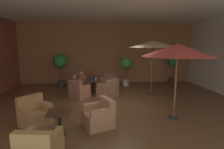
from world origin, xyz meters
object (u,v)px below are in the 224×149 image
at_px(armchair_front_left_west, 79,91).
at_px(potted_tree_mid_left, 126,65).
at_px(armchair_front_left_south, 81,84).
at_px(armchair_front_right_north, 35,114).
at_px(patio_umbrella_center_beige, 178,51).
at_px(armchair_front_left_north, 108,90).
at_px(patron_blue_shirt, 81,78).
at_px(armchair_front_left_east, 107,84).
at_px(cafe_table_front_left, 93,83).
at_px(potted_tree_left_corner, 172,63).
at_px(open_laptop, 92,79).
at_px(iced_drink_cup, 96,79).
at_px(patio_umbrella_tall_red, 153,44).
at_px(cafe_table_front_right, 59,117).
at_px(potted_tree_mid_right, 60,64).
at_px(armchair_front_right_south, 99,116).

xyz_separation_m(armchair_front_left_west, potted_tree_mid_left, (2.51, 2.26, 0.91)).
relative_size(armchair_front_left_south, potted_tree_mid_left, 0.62).
height_order(armchair_front_right_north, patio_umbrella_center_beige, patio_umbrella_center_beige).
bearing_deg(armchair_front_left_west, armchair_front_left_north, 5.38).
xyz_separation_m(patio_umbrella_center_beige, patron_blue_shirt, (-3.39, 4.04, -1.56)).
bearing_deg(armchair_front_right_north, patio_umbrella_center_beige, 1.30).
bearing_deg(armchair_front_left_east, armchair_front_right_north, -119.87).
height_order(armchair_front_left_south, armchair_front_left_west, armchair_front_left_south).
bearing_deg(armchair_front_left_north, cafe_table_front_left, 138.80).
bearing_deg(potted_tree_left_corner, armchair_front_left_east, -161.86).
bearing_deg(open_laptop, potted_tree_mid_left, 38.71).
relative_size(cafe_table_front_left, armchair_front_right_north, 0.77).
bearing_deg(patio_umbrella_center_beige, open_laptop, 130.58).
relative_size(cafe_table_front_left, patio_umbrella_center_beige, 0.34).
height_order(armchair_front_left_south, potted_tree_left_corner, potted_tree_left_corner).
bearing_deg(iced_drink_cup, patron_blue_shirt, 136.31).
height_order(armchair_front_left_east, armchair_front_right_north, armchair_front_right_north).
bearing_deg(patron_blue_shirt, potted_tree_left_corner, 13.66).
xyz_separation_m(patio_umbrella_tall_red, open_laptop, (-2.93, 0.34, -1.73)).
height_order(iced_drink_cup, open_laptop, open_laptop).
relative_size(armchair_front_left_north, patio_umbrella_center_beige, 0.46).
relative_size(potted_tree_mid_left, iced_drink_cup, 15.76).
bearing_deg(potted_tree_left_corner, armchair_front_right_north, -140.27).
distance_m(armchair_front_left_south, potted_tree_left_corner, 5.90).
height_order(cafe_table_front_left, open_laptop, open_laptop).
bearing_deg(potted_tree_mid_left, patio_umbrella_center_beige, -79.99).
relative_size(armchair_front_left_south, cafe_table_front_right, 1.60).
bearing_deg(armchair_front_left_west, open_laptop, 50.96).
bearing_deg(potted_tree_left_corner, iced_drink_cup, -156.45).
xyz_separation_m(cafe_table_front_left, iced_drink_cup, (0.14, -0.04, 0.21)).
distance_m(armchair_front_left_west, potted_tree_mid_right, 2.90).
bearing_deg(armchair_front_left_east, open_laptop, -135.76).
xyz_separation_m(armchair_front_left_south, armchair_front_left_west, (0.06, -1.52, 0.00)).
bearing_deg(armchair_front_left_north, armchair_front_left_west, -174.62).
bearing_deg(armchair_front_right_north, armchair_front_right_south, -7.86).
bearing_deg(armchair_front_left_south, iced_drink_cup, -43.86).
xyz_separation_m(cafe_table_front_left, cafe_table_front_right, (-0.75, -4.17, -0.01)).
height_order(armchair_front_left_north, cafe_table_front_right, armchair_front_left_north).
height_order(patio_umbrella_center_beige, potted_tree_mid_right, patio_umbrella_center_beige).
bearing_deg(potted_tree_mid_left, armchair_front_left_east, -145.47).
height_order(cafe_table_front_left, patio_umbrella_tall_red, patio_umbrella_tall_red).
distance_m(armchair_front_left_north, patron_blue_shirt, 1.97).
relative_size(cafe_table_front_left, armchair_front_right_south, 0.80).
bearing_deg(patio_umbrella_tall_red, cafe_table_front_left, 171.70).
xyz_separation_m(cafe_table_front_right, armchair_front_right_south, (1.05, 0.46, -0.19)).
bearing_deg(armchair_front_right_south, cafe_table_front_left, 94.58).
height_order(patio_umbrella_center_beige, open_laptop, patio_umbrella_center_beige).
xyz_separation_m(potted_tree_left_corner, potted_tree_mid_left, (-3.10, -0.59, -0.03)).
xyz_separation_m(cafe_table_front_left, open_laptop, (-0.05, -0.08, 0.20)).
bearing_deg(patio_umbrella_tall_red, potted_tree_mid_left, 117.48).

